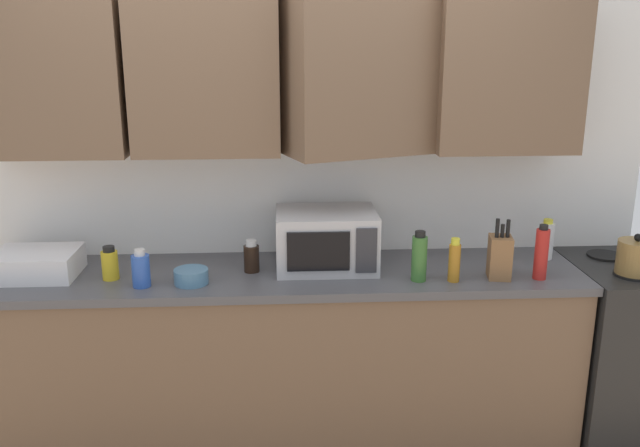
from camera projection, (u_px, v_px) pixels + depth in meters
The scene contains 15 objects.
wall_back_with_cabinets at pixel (283, 123), 3.23m from camera, with size 3.71×0.54×2.60m.
counter_run at pixel (287, 356), 3.32m from camera, with size 2.84×0.63×0.90m.
stove_range at pixel (640, 348), 3.41m from camera, with size 0.76×0.64×0.91m.
kettle at pixel (635, 257), 3.11m from camera, with size 0.17×0.17×0.19m.
microwave at pixel (326, 240), 3.22m from camera, with size 0.48×0.37×0.28m.
dish_rack at pixel (36, 264), 3.12m from camera, with size 0.38×0.30×0.12m, color silver.
knife_block at pixel (500, 256), 3.09m from camera, with size 0.12×0.14×0.29m.
bottle_amber_vinegar at pixel (454, 261), 3.04m from camera, with size 0.05×0.05×0.21m.
bottle_blue_cleaner at pixel (141, 270), 2.98m from camera, with size 0.08×0.08×0.18m.
bottle_soy_dark at pixel (252, 257), 3.18m from camera, with size 0.07×0.07×0.16m.
bottle_red_sauce at pixel (541, 253), 3.07m from camera, with size 0.06×0.06×0.26m.
bottle_green_oil at pixel (419, 257), 3.05m from camera, with size 0.07×0.07×0.24m.
bottle_yellow_mustard at pixel (110, 264), 3.08m from camera, with size 0.08×0.08×0.16m.
bottle_white_jar at pixel (546, 240), 3.35m from camera, with size 0.07×0.07×0.21m.
bowl_ceramic_small at pixel (191, 276), 3.03m from camera, with size 0.16×0.16×0.07m, color teal.
Camera 1 is at (-0.01, -3.32, 1.99)m, focal length 37.44 mm.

